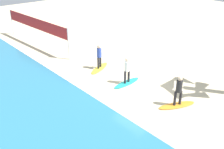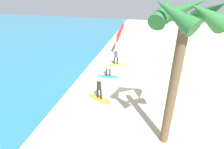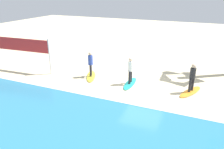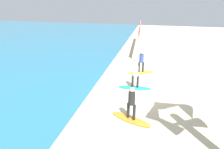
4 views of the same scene
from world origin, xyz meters
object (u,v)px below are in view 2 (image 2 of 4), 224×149
(surfboard_orange, at_px, (99,98))
(surfer_teal, at_px, (108,67))
(surfboard_yellow, at_px, (116,64))
(surfer_orange, at_px, (99,87))
(surfer_yellow, at_px, (116,56))
(surfboard_teal, at_px, (108,76))
(volleyball_net, at_px, (121,31))
(palm_tree, at_px, (184,32))

(surfboard_orange, bearing_deg, surfer_teal, -63.23)
(surfer_teal, relative_size, surfboard_yellow, 0.78)
(surfer_orange, bearing_deg, surfer_yellow, 0.91)
(surfboard_orange, bearing_deg, surfboard_teal, -63.23)
(surfer_orange, relative_size, surfer_yellow, 1.00)
(surfer_orange, bearing_deg, volleyball_net, 4.19)
(surfer_teal, bearing_deg, surfer_orange, -176.43)
(surfer_orange, relative_size, surfboard_yellow, 0.78)
(surfboard_orange, distance_m, surfer_yellow, 6.50)
(surfboard_yellow, height_order, volleyball_net, volleyball_net)
(surfboard_teal, bearing_deg, surfboard_yellow, -95.55)
(surfboard_teal, bearing_deg, surfboard_orange, 90.49)
(surfboard_orange, xyz_separation_m, surfer_teal, (3.58, 0.22, 0.99))
(surfer_orange, bearing_deg, surfboard_orange, -90.00)
(palm_tree, bearing_deg, volleyball_net, 18.56)
(surfboard_orange, xyz_separation_m, surfer_orange, (0.00, 0.00, 0.99))
(surfboard_orange, bearing_deg, surfer_yellow, -65.89)
(surfboard_teal, bearing_deg, volleyball_net, -88.67)
(surfer_orange, bearing_deg, palm_tree, -122.67)
(surfer_teal, height_order, surfer_yellow, same)
(surfer_teal, height_order, volleyball_net, volleyball_net)
(surfboard_yellow, distance_m, surfer_yellow, 0.99)
(surfboard_orange, distance_m, surfer_orange, 0.99)
(surfer_yellow, bearing_deg, surfboard_orange, -179.09)
(surfboard_teal, bearing_deg, surfer_orange, 90.49)
(surfer_teal, xyz_separation_m, volleyball_net, (10.15, 0.78, 0.75))
(surfer_orange, distance_m, surfer_yellow, 6.42)
(volleyball_net, distance_m, palm_tree, 18.09)
(surfboard_orange, relative_size, surfer_teal, 1.28)
(surfboard_teal, bearing_deg, surfer_teal, -0.00)
(surfer_yellow, bearing_deg, surfer_teal, 177.53)
(surfboard_yellow, height_order, palm_tree, palm_tree)
(surfboard_orange, xyz_separation_m, surfboard_yellow, (6.42, 0.10, 0.00))
(surfboard_teal, height_order, volleyball_net, volleyball_net)
(surfboard_teal, relative_size, surfboard_yellow, 1.00)
(surfboard_orange, bearing_deg, surfboard_yellow, -65.89)
(volleyball_net, bearing_deg, surfboard_orange, -175.81)
(surfboard_orange, relative_size, palm_tree, 0.28)
(surfer_orange, height_order, surfboard_teal, surfer_orange)
(surfer_yellow, bearing_deg, surfboard_teal, 177.53)
(surfer_teal, xyz_separation_m, surfer_yellow, (2.84, -0.12, 0.00))
(surfer_teal, height_order, palm_tree, palm_tree)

